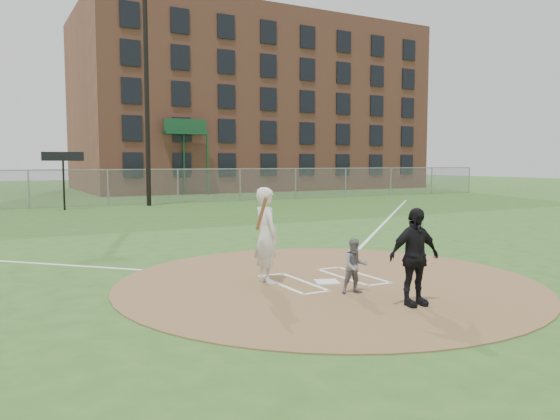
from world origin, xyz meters
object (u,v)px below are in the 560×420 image
catcher (355,266)px  umpire (414,257)px  home_plate (327,282)px  batter_at_plate (266,235)px

catcher → umpire: bearing=-57.9°
home_plate → batter_at_plate: 1.52m
catcher → umpire: size_ratio=0.61×
home_plate → catcher: catcher is taller
catcher → batter_at_plate: (-1.03, 1.53, 0.45)m
umpire → batter_at_plate: bearing=121.7°
batter_at_plate → catcher: bearing=-55.9°
catcher → batter_at_plate: 1.90m
catcher → umpire: (0.36, -1.15, 0.32)m
catcher → batter_at_plate: size_ratio=0.53×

